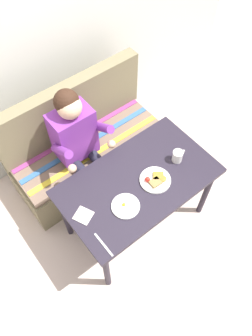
{
  "coord_description": "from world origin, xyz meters",
  "views": [
    {
      "loc": [
        -0.88,
        -0.95,
        2.84
      ],
      "look_at": [
        0.0,
        0.15,
        0.72
      ],
      "focal_mm": 35.07,
      "sensor_mm": 36.0,
      "label": 1
    }
  ],
  "objects_px": {
    "plate_eggs": "(126,206)",
    "table": "(138,186)",
    "napkin": "(83,215)",
    "couch": "(86,149)",
    "person": "(79,141)",
    "coffee_mug": "(178,156)",
    "knife": "(104,245)",
    "plate_breakfast": "(155,180)"
  },
  "relations": [
    {
      "from": "couch",
      "to": "knife",
      "type": "xyz_separation_m",
      "value": [
        -0.51,
        -1.01,
        0.4
      ]
    },
    {
      "from": "person",
      "to": "plate_eggs",
      "type": "relative_size",
      "value": 5.9
    },
    {
      "from": "plate_eggs",
      "to": "napkin",
      "type": "relative_size",
      "value": 1.75
    },
    {
      "from": "person",
      "to": "coffee_mug",
      "type": "distance_m",
      "value": 0.81
    },
    {
      "from": "table",
      "to": "plate_breakfast",
      "type": "distance_m",
      "value": 0.16
    },
    {
      "from": "plate_eggs",
      "to": "napkin",
      "type": "height_order",
      "value": "plate_eggs"
    },
    {
      "from": "couch",
      "to": "person",
      "type": "bearing_deg",
      "value": -129.07
    },
    {
      "from": "knife",
      "to": "couch",
      "type": "bearing_deg",
      "value": 63.0
    },
    {
      "from": "table",
      "to": "napkin",
      "type": "relative_size",
      "value": 10.19
    },
    {
      "from": "knife",
      "to": "person",
      "type": "bearing_deg",
      "value": 66.05
    },
    {
      "from": "person",
      "to": "knife",
      "type": "relative_size",
      "value": 6.06
    },
    {
      "from": "couch",
      "to": "plate_eggs",
      "type": "relative_size",
      "value": 7.01
    },
    {
      "from": "table",
      "to": "napkin",
      "type": "xyz_separation_m",
      "value": [
        -0.49,
        0.02,
        0.09
      ]
    },
    {
      "from": "person",
      "to": "plate_breakfast",
      "type": "distance_m",
      "value": 0.71
    },
    {
      "from": "person",
      "to": "plate_breakfast",
      "type": "bearing_deg",
      "value": -70.46
    },
    {
      "from": "plate_eggs",
      "to": "knife",
      "type": "height_order",
      "value": "plate_eggs"
    },
    {
      "from": "person",
      "to": "napkin",
      "type": "height_order",
      "value": "person"
    },
    {
      "from": "plate_breakfast",
      "to": "person",
      "type": "bearing_deg",
      "value": 109.54
    },
    {
      "from": "couch",
      "to": "knife",
      "type": "distance_m",
      "value": 1.2
    },
    {
      "from": "napkin",
      "to": "plate_eggs",
      "type": "bearing_deg",
      "value": -25.03
    },
    {
      "from": "plate_breakfast",
      "to": "napkin",
      "type": "xyz_separation_m",
      "value": [
        -0.59,
        0.1,
        -0.01
      ]
    },
    {
      "from": "plate_eggs",
      "to": "couch",
      "type": "bearing_deg",
      "value": 76.31
    },
    {
      "from": "table",
      "to": "couch",
      "type": "height_order",
      "value": "couch"
    },
    {
      "from": "couch",
      "to": "knife",
      "type": "height_order",
      "value": "couch"
    },
    {
      "from": "coffee_mug",
      "to": "napkin",
      "type": "distance_m",
      "value": 0.85
    },
    {
      "from": "plate_eggs",
      "to": "coffee_mug",
      "type": "xyz_separation_m",
      "value": [
        0.57,
        0.07,
        0.04
      ]
    },
    {
      "from": "napkin",
      "to": "couch",
      "type": "bearing_deg",
      "value": 56.76
    },
    {
      "from": "plate_eggs",
      "to": "knife",
      "type": "bearing_deg",
      "value": -155.74
    },
    {
      "from": "couch",
      "to": "coffee_mug",
      "type": "xyz_separation_m",
      "value": [
        0.36,
        -0.81,
        0.45
      ]
    },
    {
      "from": "couch",
      "to": "person",
      "type": "relative_size",
      "value": 1.19
    },
    {
      "from": "plate_breakfast",
      "to": "plate_eggs",
      "type": "xyz_separation_m",
      "value": [
        -0.31,
        -0.03,
        -0.0
      ]
    },
    {
      "from": "table",
      "to": "person",
      "type": "relative_size",
      "value": 0.99
    },
    {
      "from": "plate_eggs",
      "to": "table",
      "type": "bearing_deg",
      "value": 27.93
    },
    {
      "from": "plate_eggs",
      "to": "plate_breakfast",
      "type": "bearing_deg",
      "value": 5.48
    },
    {
      "from": "plate_breakfast",
      "to": "knife",
      "type": "xyz_separation_m",
      "value": [
        -0.6,
        -0.16,
        -0.01
      ]
    },
    {
      "from": "plate_eggs",
      "to": "napkin",
      "type": "distance_m",
      "value": 0.31
    },
    {
      "from": "plate_eggs",
      "to": "knife",
      "type": "relative_size",
      "value": 1.03
    },
    {
      "from": "person",
      "to": "plate_breakfast",
      "type": "relative_size",
      "value": 5.14
    },
    {
      "from": "couch",
      "to": "napkin",
      "type": "xyz_separation_m",
      "value": [
        -0.49,
        -0.75,
        0.4
      ]
    },
    {
      "from": "coffee_mug",
      "to": "napkin",
      "type": "xyz_separation_m",
      "value": [
        -0.85,
        0.06,
        -0.05
      ]
    },
    {
      "from": "couch",
      "to": "coffee_mug",
      "type": "bearing_deg",
      "value": -66.1
    },
    {
      "from": "plate_breakfast",
      "to": "knife",
      "type": "distance_m",
      "value": 0.62
    }
  ]
}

